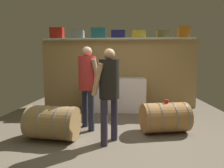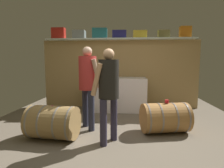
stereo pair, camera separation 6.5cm
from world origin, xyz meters
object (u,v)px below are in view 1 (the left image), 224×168
object	(u,v)px
toolcase_orange	(184,32)
work_cabinet	(114,94)
toolcase_navy	(118,35)
tasting_cup	(166,101)
winemaker_pouring	(88,79)
toolcase_grey	(78,35)
toolcase_olive	(162,34)
wine_barrel_far	(53,122)
wine_glass	(105,74)
wine_bottle_amber	(104,73)
toolcase_red	(57,33)
toolcase_yellow	(139,35)
wine_bottle_green	(114,72)
wine_barrel_near	(165,117)
toolcase_teal	(98,34)
wine_bottle_clear	(104,72)
visitor_tasting	(109,86)

from	to	relation	value
toolcase_orange	work_cabinet	xyz separation A→B (m)	(-1.86, -0.25, -1.67)
toolcase_navy	tasting_cup	size ratio (longest dim) A/B	5.20
work_cabinet	winemaker_pouring	size ratio (longest dim) A/B	1.02
toolcase_grey	work_cabinet	xyz separation A→B (m)	(1.04, -0.25, -1.63)
toolcase_olive	toolcase_orange	bearing A→B (deg)	-3.45
work_cabinet	wine_barrel_far	bearing A→B (deg)	-115.55
wine_glass	winemaker_pouring	distance (m)	1.43
wine_bottle_amber	tasting_cup	xyz separation A→B (m)	(1.36, -1.66, -0.43)
toolcase_red	work_cabinet	size ratio (longest dim) A/B	0.22
toolcase_red	wine_bottle_amber	distance (m)	1.73
toolcase_yellow	wine_bottle_green	distance (m)	1.23
wine_barrel_near	toolcase_grey	bearing A→B (deg)	127.65
toolcase_teal	wine_bottle_clear	distance (m)	1.17
work_cabinet	wine_bottle_clear	size ratio (longest dim) A/B	5.02
toolcase_orange	winemaker_pouring	xyz separation A→B (m)	(-2.30, -1.71, -1.12)
toolcase_teal	winemaker_pouring	bearing A→B (deg)	-93.96
toolcase_navy	toolcase_orange	size ratio (longest dim) A/B	1.26
toolcase_red	toolcase_orange	bearing A→B (deg)	-0.02
toolcase_red	tasting_cup	size ratio (longest dim) A/B	5.03
toolcase_navy	wine_glass	world-z (taller)	toolcase_navy
toolcase_orange	tasting_cup	size ratio (longest dim) A/B	4.12
toolcase_navy	wine_bottle_green	bearing A→B (deg)	-142.02
wine_bottle_green	wine_barrel_far	size ratio (longest dim) A/B	0.35
wine_glass	tasting_cup	distance (m)	2.03
toolcase_grey	wine_barrel_far	bearing A→B (deg)	-90.12
toolcase_orange	visitor_tasting	size ratio (longest dim) A/B	0.19
toolcase_navy	wine_glass	size ratio (longest dim) A/B	2.62
toolcase_navy	wine_glass	bearing A→B (deg)	-139.49
wine_bottle_green	work_cabinet	bearing A→B (deg)	-86.13
toolcase_navy	visitor_tasting	size ratio (longest dim) A/B	0.25
toolcase_teal	toolcase_orange	world-z (taller)	toolcase_orange
work_cabinet	visitor_tasting	world-z (taller)	visitor_tasting
toolcase_red	visitor_tasting	bearing A→B (deg)	-54.81
toolcase_orange	wine_barrel_near	xyz separation A→B (m)	(-0.82, -1.80, -1.83)
wine_bottle_clear	tasting_cup	bearing A→B (deg)	-45.36
wine_glass	visitor_tasting	distance (m)	2.07
visitor_tasting	toolcase_red	bearing A→B (deg)	67.57
toolcase_olive	wine_glass	bearing A→B (deg)	-172.48
toolcase_orange	wine_bottle_amber	bearing A→B (deg)	-175.34
wine_bottle_green	tasting_cup	xyz separation A→B (m)	(1.07, -1.72, -0.45)
wine_bottle_green	winemaker_pouring	distance (m)	1.68
wine_barrel_far	work_cabinet	bearing A→B (deg)	70.48
wine_bottle_clear	winemaker_pouring	size ratio (longest dim) A/B	0.20
winemaker_pouring	visitor_tasting	bearing A→B (deg)	0.59
toolcase_teal	wine_bottle_amber	distance (m)	1.10
wine_bottle_amber	wine_barrel_far	xyz separation A→B (m)	(-0.66, -2.11, -0.73)
work_cabinet	wine_bottle_green	world-z (taller)	wine_bottle_green
toolcase_red	winemaker_pouring	distance (m)	2.37
toolcase_grey	visitor_tasting	bearing A→B (deg)	-67.86
toolcase_yellow	wine_barrel_near	world-z (taller)	toolcase_yellow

